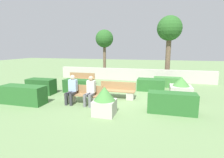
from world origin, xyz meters
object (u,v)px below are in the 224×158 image
at_px(bench_right_side, 117,92).
at_px(tree_leftmost, 104,40).
at_px(bench_front, 83,97).
at_px(person_seated_woman, 90,89).
at_px(planter_corner_right, 105,101).
at_px(bench_left_side, 81,80).
at_px(planter_corner_left, 181,89).
at_px(person_seated_man, 72,88).
at_px(tree_center_left, 169,30).

bearing_deg(bench_right_side, tree_leftmost, 111.05).
height_order(bench_front, person_seated_woman, person_seated_woman).
height_order(bench_front, planter_corner_right, planter_corner_right).
xyz_separation_m(bench_left_side, bench_right_side, (3.20, -2.58, -0.00)).
distance_m(bench_left_side, planter_corner_left, 6.60).
relative_size(bench_left_side, planter_corner_right, 1.70).
bearing_deg(bench_front, bench_left_side, 116.32).
relative_size(person_seated_man, tree_center_left, 0.26).
relative_size(person_seated_woman, planter_corner_right, 1.18).
xyz_separation_m(bench_left_side, planter_corner_left, (6.33, -1.84, 0.19)).
bearing_deg(bench_front, bench_right_side, 41.97).
relative_size(bench_left_side, bench_right_side, 1.02).
bearing_deg(person_seated_woman, bench_left_side, 120.20).
distance_m(bench_front, bench_right_side, 1.79).
relative_size(bench_left_side, tree_center_left, 0.38).
bearing_deg(planter_corner_left, planter_corner_right, -135.12).
bearing_deg(tree_center_left, planter_corner_left, -85.53).
distance_m(bench_front, planter_corner_right, 1.80).
bearing_deg(planter_corner_right, tree_center_left, 73.28).
bearing_deg(person_seated_woman, tree_center_left, 65.07).
relative_size(bench_front, planter_corner_left, 1.54).
bearing_deg(tree_leftmost, tree_center_left, -1.19).
distance_m(planter_corner_left, planter_corner_right, 4.33).
bearing_deg(person_seated_man, bench_front, 15.13).
distance_m(person_seated_woman, tree_center_left, 9.14).
bearing_deg(person_seated_man, planter_corner_right, -27.39).
height_order(person_seated_man, tree_center_left, tree_center_left).
relative_size(person_seated_woman, planter_corner_left, 1.16).
height_order(person_seated_woman, planter_corner_left, person_seated_woman).
bearing_deg(bench_front, planter_corner_right, -38.69).
relative_size(bench_front, person_seated_woman, 1.33).
relative_size(bench_front, tree_leftmost, 0.42).
xyz_separation_m(bench_front, tree_center_left, (4.02, 7.62, 3.60)).
distance_m(bench_front, person_seated_man, 0.66).
bearing_deg(tree_leftmost, person_seated_man, -83.56).
height_order(person_seated_man, planter_corner_left, person_seated_man).
bearing_deg(bench_left_side, planter_corner_right, -49.11).
bearing_deg(planter_corner_right, bench_front, 141.31).
relative_size(person_seated_man, person_seated_woman, 1.01).
height_order(bench_left_side, tree_center_left, tree_center_left).
height_order(bench_left_side, planter_corner_right, planter_corner_right).
bearing_deg(tree_leftmost, planter_corner_right, -72.57).
bearing_deg(tree_leftmost, person_seated_woman, -77.15).
relative_size(bench_left_side, tree_leftmost, 0.46).
xyz_separation_m(planter_corner_left, tree_leftmost, (-5.85, 5.79, 2.76)).
distance_m(bench_right_side, planter_corner_right, 2.33).
bearing_deg(bench_front, tree_leftmost, 100.17).
relative_size(bench_front, bench_right_side, 0.94).
distance_m(bench_right_side, person_seated_man, 2.30).
height_order(bench_front, planter_corner_left, planter_corner_left).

